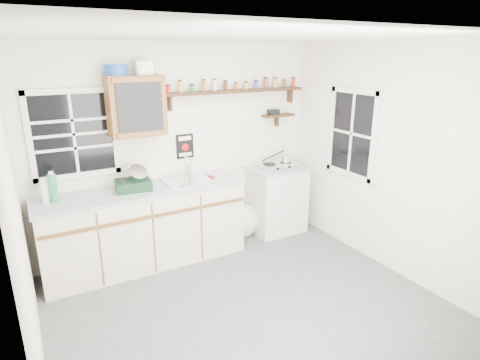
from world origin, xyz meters
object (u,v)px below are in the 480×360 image
Objects in this scene: upper_cabinet at (136,106)px; hotplate at (278,165)px; main_cabinet at (146,226)px; spice_shelf at (236,90)px; right_cabinet at (276,199)px; dish_rack at (134,182)px.

hotplate is at bearing -4.41° from upper_cabinet.
spice_shelf is at bearing 9.22° from main_cabinet.
right_cabinet is at bearing -19.71° from spice_shelf.
dish_rack is (-1.39, -0.19, -0.92)m from spice_shelf.
main_cabinet is 1.98m from spice_shelf.
upper_cabinet reaches higher than right_cabinet.
upper_cabinet is at bearing 176.24° from right_cabinet.
main_cabinet is 1.89m from hotplate.
upper_cabinet is at bearing -176.90° from spice_shelf.
spice_shelf reaches higher than main_cabinet.
right_cabinet is 2.26m from upper_cabinet.
dish_rack is (-1.92, -0.00, 0.55)m from right_cabinet.
right_cabinet is 2.23× the size of dish_rack.
hotplate is (1.79, -0.14, -0.88)m from upper_cabinet.
right_cabinet is at bearing 0.79° from main_cabinet.
hotplate is at bearing -109.58° from right_cabinet.
hotplate is (1.83, 0.01, 0.48)m from main_cabinet.
spice_shelf is at bearing 3.10° from upper_cabinet.
hotplate is at bearing -21.90° from spice_shelf.
upper_cabinet is 2.00m from hotplate.
right_cabinet is 1.40× the size of upper_cabinet.
right_cabinet is (1.83, 0.03, -0.01)m from main_cabinet.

